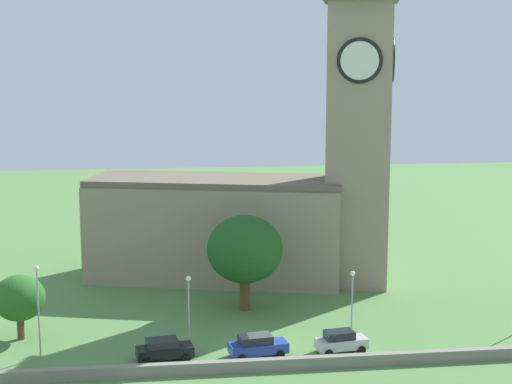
{
  "coord_description": "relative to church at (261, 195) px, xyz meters",
  "views": [
    {
      "loc": [
        -8.71,
        -63.49,
        24.1
      ],
      "look_at": [
        0.54,
        8.24,
        12.04
      ],
      "focal_mm": 55.53,
      "sensor_mm": 36.0,
      "label": 1
    }
  ],
  "objects": [
    {
      "name": "car_blue",
      "position": [
        -3.46,
        -23.12,
        -8.6
      ],
      "size": [
        5.02,
        2.72,
        1.84
      ],
      "color": "#233D9E",
      "rests_on": "ground"
    },
    {
      "name": "church",
      "position": [
        0.0,
        0.0,
        0.0
      ],
      "size": [
        34.35,
        17.11,
        34.24
      ],
      "color": "gray",
      "rests_on": "ground"
    },
    {
      "name": "tree_churchyard",
      "position": [
        -23.46,
        -16.34,
        -5.84
      ],
      "size": [
        4.49,
        4.49,
        5.74
      ],
      "color": "brown",
      "rests_on": "ground"
    },
    {
      "name": "car_black",
      "position": [
        -11.11,
        -22.93,
        -8.62
      ],
      "size": [
        4.78,
        2.71,
        1.8
      ],
      "color": "black",
      "rests_on": "ground"
    },
    {
      "name": "streetlamp_central",
      "position": [
        5.1,
        -20.55,
        -5.27
      ],
      "size": [
        0.44,
        0.44,
        6.27
      ],
      "color": "#9EA0A5",
      "rests_on": "ground"
    },
    {
      "name": "tree_riverside_west",
      "position": [
        -3.08,
        -10.77,
        -3.46
      ],
      "size": [
        7.32,
        7.32,
        9.41
      ],
      "color": "brown",
      "rests_on": "ground"
    },
    {
      "name": "quay_barrier",
      "position": [
        -2.81,
        -26.19,
        -9.05
      ],
      "size": [
        41.93,
        0.7,
        0.96
      ],
      "primitive_type": "cube",
      "color": "gray",
      "rests_on": "ground"
    },
    {
      "name": "ground_plane",
      "position": [
        -2.81,
        -6.15,
        -9.53
      ],
      "size": [
        200.0,
        200.0,
        0.0
      ],
      "primitive_type": "plane",
      "color": "#517F42"
    },
    {
      "name": "streetlamp_west_mid",
      "position": [
        -8.98,
        -21.32,
        -5.11
      ],
      "size": [
        0.44,
        0.44,
        6.55
      ],
      "color": "#9EA0A5",
      "rests_on": "ground"
    },
    {
      "name": "streetlamp_west_end",
      "position": [
        -21.16,
        -21.13,
        -4.41
      ],
      "size": [
        0.44,
        0.44,
        7.78
      ],
      "color": "#9EA0A5",
      "rests_on": "ground"
    },
    {
      "name": "car_silver",
      "position": [
        3.58,
        -23.03,
        -8.59
      ],
      "size": [
        4.48,
        2.53,
        1.86
      ],
      "color": "silver",
      "rests_on": "ground"
    }
  ]
}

